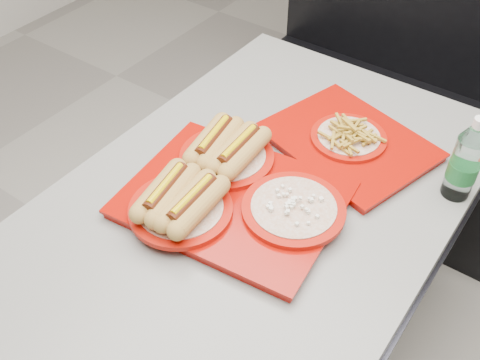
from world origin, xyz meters
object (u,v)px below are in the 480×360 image
Objects in this scene: tray_near at (226,188)px; tray_far at (348,139)px; booth_bench at (405,103)px; water_bottle at (465,163)px; diner_table at (254,239)px.

tray_far is (0.15, 0.37, -0.02)m from tray_near.
booth_bench is at bearing 87.47° from tray_near.
tray_near is 2.35× the size of water_bottle.
booth_bench is at bearing 96.97° from tray_far.
water_bottle is at bearing -62.81° from booth_bench.
tray_near reaches higher than diner_table.
tray_far is (0.10, 0.31, 0.19)m from diner_table.
water_bottle is (0.40, -0.79, 0.45)m from booth_bench.
booth_bench is 1.21m from tray_near.
tray_far reaches higher than diner_table.
booth_bench is at bearing 90.00° from diner_table.
diner_table is 6.04× the size of water_bottle.
tray_near is at bearing -141.71° from water_bottle.
diner_table is 1.11m from booth_bench.
diner_table is at bearing -106.91° from tray_far.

